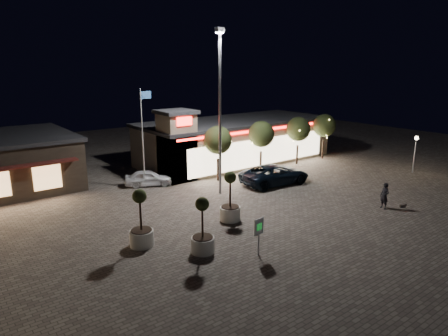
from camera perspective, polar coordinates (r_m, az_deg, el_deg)
ground at (r=24.55m, az=6.99°, el=-9.08°), size 90.00×90.00×0.00m
retail_building at (r=41.38m, az=1.31°, el=3.96°), size 20.40×8.40×6.10m
floodlight_pole at (r=30.03m, az=-0.58°, el=9.23°), size 0.60×0.40×12.38m
flagpole at (r=32.56m, az=-11.45°, el=5.32°), size 0.95×0.10×8.00m
lamp_post_east at (r=40.78m, az=25.69°, el=2.71°), size 0.36×0.36×3.48m
string_tree_a at (r=34.08m, az=-0.88°, el=3.99°), size 2.42×2.42×4.79m
string_tree_b at (r=37.21m, az=5.35°, el=4.82°), size 2.42×2.42×4.79m
string_tree_c at (r=40.73m, az=10.57°, el=5.47°), size 2.42×2.42×4.79m
string_tree_d at (r=43.74m, az=14.12°, el=5.89°), size 2.42×2.42×4.79m
pickup_truck at (r=33.89m, az=7.29°, el=-0.89°), size 6.36×3.42×1.70m
white_sedan at (r=33.83m, az=-10.73°, el=-1.39°), size 4.18×3.08×1.32m
pedestrian at (r=30.05m, az=21.95°, el=-3.71°), size 0.57×0.75×1.86m
dog at (r=30.54m, az=24.28°, el=-4.93°), size 0.54×0.33×0.29m
planter_left at (r=22.75m, az=-11.74°, el=-8.47°), size 1.34×1.34×3.29m
planter_mid at (r=21.59m, az=-3.07°, el=-9.61°), size 1.27×1.27×3.11m
planter_right at (r=25.80m, az=0.88°, el=-5.35°), size 1.34×1.34×3.29m
valet_sign at (r=21.11m, az=5.00°, el=-8.78°), size 0.68×0.15×2.07m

